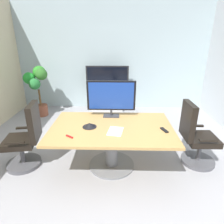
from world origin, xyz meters
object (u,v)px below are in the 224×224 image
office_chair_right (196,139)px  conference_phone (89,125)px  tv_monitor (111,97)px  remote_control (164,130)px  office_chair_left (26,141)px  potted_plant (38,85)px  conference_table (112,137)px  wall_display_unit (107,96)px

office_chair_right → conference_phone: 1.78m
tv_monitor → conference_phone: bearing=-125.0°
remote_control → office_chair_left: bearing=159.0°
office_chair_right → conference_phone: office_chair_right is taller
office_chair_left → remote_control: 2.22m
office_chair_left → office_chair_right: (2.81, 0.14, 0.00)m
office_chair_left → potted_plant: size_ratio=0.81×
tv_monitor → potted_plant: (-2.01, 1.78, -0.21)m
office_chair_right → conference_phone: size_ratio=4.95×
tv_monitor → potted_plant: 2.69m
conference_table → office_chair_right: 1.41m
potted_plant → remote_control: 3.68m
potted_plant → conference_phone: (1.68, -2.25, -0.12)m
potted_plant → remote_control: potted_plant is taller
potted_plant → remote_control: size_ratio=7.91×
conference_phone → remote_control: conference_phone is taller
wall_display_unit → conference_phone: wall_display_unit is taller
office_chair_right → potted_plant: 4.05m
office_chair_left → conference_phone: size_ratio=4.95×
tv_monitor → wall_display_unit: bearing=94.5°
office_chair_left → conference_phone: 1.10m
tv_monitor → remote_control: 1.05m
wall_display_unit → potted_plant: 1.94m
conference_table → wall_display_unit: bearing=94.2°
office_chair_right → remote_control: size_ratio=6.41×
wall_display_unit → remote_control: bearing=-70.6°
office_chair_left → office_chair_right: same height
conference_table → conference_phone: conference_phone is taller
office_chair_left → office_chair_right: 2.81m
potted_plant → tv_monitor: bearing=-41.6°
wall_display_unit → potted_plant: (-1.83, -0.47, 0.43)m
office_chair_left → wall_display_unit: size_ratio=0.83×
conference_table → office_chair_right: office_chair_right is taller
conference_phone → office_chair_right: bearing=4.8°
tv_monitor → office_chair_right: bearing=-12.7°
office_chair_left → tv_monitor: bearing=99.4°
office_chair_right → potted_plant: (-3.43, 2.10, 0.42)m
conference_table → potted_plant: 3.03m
tv_monitor → wall_display_unit: 2.35m
office_chair_right → tv_monitor: 1.59m
office_chair_right → wall_display_unit: (-1.60, 2.58, -0.01)m
tv_monitor → potted_plant: bearing=138.4°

